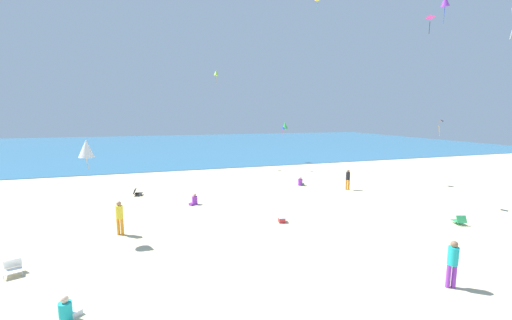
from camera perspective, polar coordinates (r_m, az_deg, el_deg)
The scene contains 19 objects.
ground_plane at distance 21.25m, azimuth -4.14°, elevation -7.68°, with size 120.00×120.00×0.00m, color beige.
ocean_water at distance 63.47m, azimuth -13.35°, elevation 2.79°, with size 120.00×60.00×0.05m, color teal.
beach_chair_far_right at distance 24.35m, azimuth -21.17°, elevation -5.62°, with size 0.69×0.68×0.51m.
beach_chair_far_left at distance 20.11m, azimuth 33.48°, elevation -9.26°, with size 0.68×0.77×0.54m.
beach_chair_near_camera at distance 14.99m, azimuth -38.32°, elevation -15.36°, with size 0.72×0.76×0.56m.
cooler_box at distance 17.34m, azimuth 4.76°, elevation -10.89°, with size 0.44×0.54×0.29m.
person_0 at distance 20.86m, azimuth -11.34°, elevation -7.34°, with size 0.66×0.59×0.75m.
person_1 at distance 12.80m, azimuth 32.59°, elevation -15.43°, with size 0.43×0.43×1.67m.
person_3 at distance 11.25m, azimuth -31.58°, elevation -22.61°, with size 0.65×0.63×0.75m.
person_4 at distance 25.30m, azimuth 16.63°, elevation -3.24°, with size 0.45×0.45×1.62m.
person_5 at distance 26.16m, azimuth 8.23°, elevation -4.06°, with size 0.69×0.60×0.78m.
person_7 at distance 16.68m, azimuth -23.92°, elevation -9.37°, with size 0.43×0.43×1.70m.
kite_white at distance 15.88m, azimuth -28.89°, elevation 1.86°, with size 0.79×0.77×1.35m.
kite_lime at distance 35.08m, azimuth -7.41°, elevation 15.67°, with size 0.66×0.73×1.51m.
kite_black at distance 22.87m, azimuth 30.86°, elevation 6.21°, with size 0.46×0.52×1.05m.
kite_magenta at distance 26.79m, azimuth 29.55°, elevation 22.01°, with size 0.59×0.61×1.32m.
kite_blue at distance 33.01m, azimuth 4.99°, elevation 5.98°, with size 0.58×0.56×1.21m.
kite_green at distance 38.56m, azimuth 5.37°, elevation 6.38°, with size 0.94×0.91×1.31m.
kite_purple at distance 21.94m, azimuth 31.59°, elevation 23.74°, with size 0.73×0.69×1.54m.
Camera 1 is at (-4.75, -9.88, 5.83)m, focal length 21.63 mm.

